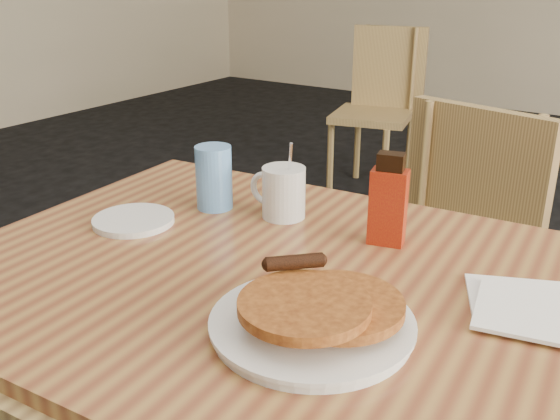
# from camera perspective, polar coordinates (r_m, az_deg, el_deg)

# --- Properties ---
(main_table) EXTENTS (1.31, 0.93, 0.75)m
(main_table) POSITION_cam_1_polar(r_m,az_deg,el_deg) (1.00, 3.00, -8.61)
(main_table) COLOR #A16F39
(main_table) RESTS_ON floor
(chair_main_far) EXTENTS (0.48, 0.49, 0.88)m
(chair_main_far) POSITION_cam_1_polar(r_m,az_deg,el_deg) (1.68, 15.86, -3.56)
(chair_main_far) COLOR tan
(chair_main_far) RESTS_ON floor
(chair_wall_extra) EXTENTS (0.49, 0.49, 0.90)m
(chair_wall_extra) POSITION_cam_1_polar(r_m,az_deg,el_deg) (3.56, 9.15, 10.35)
(chair_wall_extra) COLOR tan
(chair_wall_extra) RESTS_ON floor
(pancake_plate) EXTENTS (0.28, 0.28, 0.08)m
(pancake_plate) POSITION_cam_1_polar(r_m,az_deg,el_deg) (0.85, 3.05, -9.59)
(pancake_plate) COLOR white
(pancake_plate) RESTS_ON main_table
(coffee_mug) EXTENTS (0.12, 0.08, 0.16)m
(coffee_mug) POSITION_cam_1_polar(r_m,az_deg,el_deg) (1.21, 0.23, 1.72)
(coffee_mug) COLOR white
(coffee_mug) RESTS_ON main_table
(syrup_bottle) EXTENTS (0.07, 0.05, 0.17)m
(syrup_bottle) POSITION_cam_1_polar(r_m,az_deg,el_deg) (1.10, 9.87, 0.69)
(syrup_bottle) COLOR maroon
(syrup_bottle) RESTS_ON main_table
(napkin_stack) EXTENTS (0.21, 0.22, 0.01)m
(napkin_stack) POSITION_cam_1_polar(r_m,az_deg,el_deg) (0.97, 21.66, -8.29)
(napkin_stack) COLOR white
(napkin_stack) RESTS_ON main_table
(blue_tumbler) EXTENTS (0.09, 0.09, 0.13)m
(blue_tumbler) POSITION_cam_1_polar(r_m,az_deg,el_deg) (1.26, -6.06, 2.98)
(blue_tumbler) COLOR #629DE5
(blue_tumbler) RESTS_ON main_table
(side_saucer) EXTENTS (0.17, 0.17, 0.01)m
(side_saucer) POSITION_cam_1_polar(r_m,az_deg,el_deg) (1.22, -13.25, -0.91)
(side_saucer) COLOR white
(side_saucer) RESTS_ON main_table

